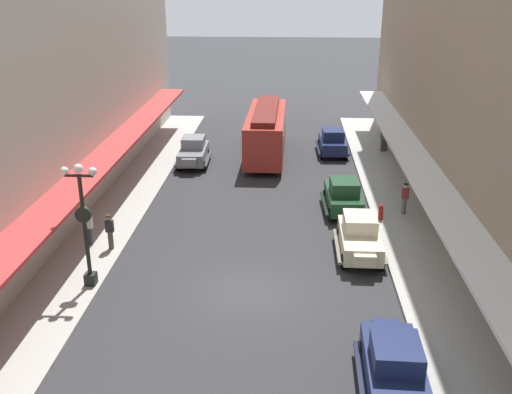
# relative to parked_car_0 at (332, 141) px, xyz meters

# --- Properties ---
(ground_plane) EXTENTS (200.00, 200.00, 0.00)m
(ground_plane) POSITION_rel_parked_car_0_xyz_m (-4.63, -19.50, -0.94)
(ground_plane) COLOR #2D2D30
(sidewalk_left) EXTENTS (3.00, 60.00, 0.15)m
(sidewalk_left) POSITION_rel_parked_car_0_xyz_m (-12.13, -19.50, -0.87)
(sidewalk_left) COLOR #A8A59E
(sidewalk_left) RESTS_ON ground
(sidewalk_right) EXTENTS (3.00, 60.00, 0.15)m
(sidewalk_right) POSITION_rel_parked_car_0_xyz_m (2.87, -19.50, -0.87)
(sidewalk_right) COLOR #A8A59E
(sidewalk_right) RESTS_ON ground
(parked_car_0) EXTENTS (2.24, 4.30, 1.84)m
(parked_car_0) POSITION_rel_parked_car_0_xyz_m (0.00, 0.00, 0.00)
(parked_car_0) COLOR #19234C
(parked_car_0) RESTS_ON ground
(parked_car_1) EXTENTS (2.15, 4.26, 1.84)m
(parked_car_1) POSITION_rel_parked_car_0_xyz_m (0.22, -15.86, 0.00)
(parked_car_1) COLOR beige
(parked_car_1) RESTS_ON ground
(parked_car_2) EXTENTS (2.29, 4.31, 1.84)m
(parked_car_2) POSITION_rel_parked_car_0_xyz_m (-0.10, -10.69, 0.00)
(parked_car_2) COLOR #193D23
(parked_car_2) RESTS_ON ground
(parked_car_3) EXTENTS (2.25, 4.30, 1.84)m
(parked_car_3) POSITION_rel_parked_car_0_xyz_m (-9.45, -2.95, 0.00)
(parked_car_3) COLOR slate
(parked_car_3) RESTS_ON ground
(parked_car_4) EXTENTS (2.23, 4.29, 1.84)m
(parked_car_4) POSITION_rel_parked_car_0_xyz_m (0.26, -25.14, 0.00)
(parked_car_4) COLOR #19234C
(parked_car_4) RESTS_ON ground
(streetcar) EXTENTS (2.62, 9.63, 3.46)m
(streetcar) POSITION_rel_parked_car_0_xyz_m (-4.66, -0.89, 0.96)
(streetcar) COLOR #A52D23
(streetcar) RESTS_ON ground
(lamp_post_with_clock) EXTENTS (1.42, 0.44, 5.16)m
(lamp_post_with_clock) POSITION_rel_parked_car_0_xyz_m (-11.03, -19.52, 2.04)
(lamp_post_with_clock) COLOR black
(lamp_post_with_clock) RESTS_ON sidewalk_left
(fire_hydrant) EXTENTS (0.24, 0.24, 0.82)m
(fire_hydrant) POSITION_rel_parked_car_0_xyz_m (1.72, -12.07, -0.38)
(fire_hydrant) COLOR #B21E19
(fire_hydrant) RESTS_ON sidewalk_right
(pedestrian_0) EXTENTS (0.36, 0.28, 1.67)m
(pedestrian_0) POSITION_rel_parked_car_0_xyz_m (3.57, 0.43, 0.07)
(pedestrian_0) COLOR #4C4238
(pedestrian_0) RESTS_ON sidewalk_right
(pedestrian_1) EXTENTS (0.36, 0.28, 1.67)m
(pedestrian_1) POSITION_rel_parked_car_0_xyz_m (3.06, -11.20, 0.07)
(pedestrian_1) COLOR slate
(pedestrian_1) RESTS_ON sidewalk_right
(pedestrian_2) EXTENTS (0.36, 0.28, 1.67)m
(pedestrian_2) POSITION_rel_parked_car_0_xyz_m (3.83, 0.48, 0.07)
(pedestrian_2) COLOR #4C4238
(pedestrian_2) RESTS_ON sidewalk_right
(pedestrian_3) EXTENTS (0.36, 0.24, 1.64)m
(pedestrian_3) POSITION_rel_parked_car_0_xyz_m (-12.25, -15.86, 0.05)
(pedestrian_3) COLOR #2D2D33
(pedestrian_3) RESTS_ON sidewalk_left
(pedestrian_4) EXTENTS (0.36, 0.28, 1.67)m
(pedestrian_4) POSITION_rel_parked_car_0_xyz_m (-11.16, -16.21, 0.07)
(pedestrian_4) COLOR #4C4238
(pedestrian_4) RESTS_ON sidewalk_left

